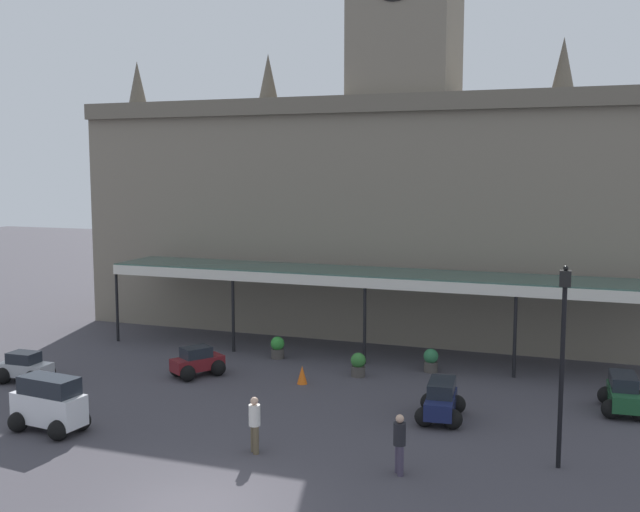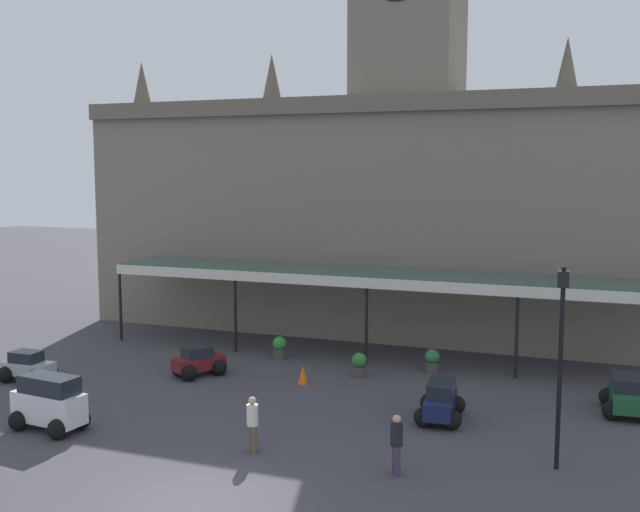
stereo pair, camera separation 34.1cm
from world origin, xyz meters
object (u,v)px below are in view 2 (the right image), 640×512
victorian_lamppost (561,346)px  car_green_estate (624,397)px  car_white_van (49,405)px  traffic_cone (303,375)px  car_maroon_sedan (199,363)px  car_navy_estate (440,403)px  planter_by_canopy (359,365)px  planter_forecourt_centre (432,360)px  pedestrian_beside_cars (252,422)px  car_silver_sedan (28,369)px  pedestrian_near_entrance (396,442)px  planter_near_kerb (279,347)px

victorian_lamppost → car_green_estate: bearing=72.0°
car_white_van → traffic_cone: bearing=53.5°
car_maroon_sedan → traffic_cone: size_ratio=3.15×
car_navy_estate → planter_by_canopy: bearing=135.7°
traffic_cone → planter_forecourt_centre: planter_forecourt_centre is taller
traffic_cone → pedestrian_beside_cars: bearing=-79.9°
planter_forecourt_centre → planter_by_canopy: bearing=-147.4°
pedestrian_beside_cars → victorian_lamppost: bearing=12.7°
victorian_lamppost → planter_forecourt_centre: victorian_lamppost is taller
car_white_van → planter_by_canopy: car_white_van is taller
car_navy_estate → victorian_lamppost: size_ratio=0.41×
car_white_van → car_green_estate: car_white_van is taller
car_navy_estate → car_maroon_sedan: car_navy_estate is taller
pedestrian_beside_cars → victorian_lamppost: size_ratio=0.30×
car_silver_sedan → pedestrian_near_entrance: bearing=-12.9°
car_maroon_sedan → traffic_cone: 4.35m
car_white_van → car_maroon_sedan: (1.26, 7.16, -0.30)m
car_silver_sedan → car_white_van: car_white_van is taller
car_white_van → car_silver_sedan: bearing=138.1°
victorian_lamppost → planter_forecourt_centre: 10.43m
car_green_estate → victorian_lamppost: (-1.86, -5.72, 2.89)m
car_navy_estate → traffic_cone: car_navy_estate is taller
car_green_estate → planter_forecourt_centre: (-7.16, 2.76, -0.07)m
car_white_van → planter_forecourt_centre: 14.77m
planter_near_kerb → pedestrian_beside_cars: bearing=-70.3°
planter_forecourt_centre → planter_by_canopy: (-2.59, -1.65, 0.00)m
car_silver_sedan → car_white_van: size_ratio=0.83×
traffic_cone → planter_near_kerb: planter_near_kerb is taller
car_white_van → pedestrian_near_entrance: car_white_van is taller
car_navy_estate → car_green_estate: same height
car_white_van → victorian_lamppost: size_ratio=0.44×
car_navy_estate → planter_near_kerb: 9.90m
victorian_lamppost → planter_by_canopy: size_ratio=5.89×
planter_near_kerb → car_green_estate: bearing=-10.8°
pedestrian_near_entrance → planter_forecourt_centre: (-1.26, 10.43, -0.42)m
car_maroon_sedan → pedestrian_beside_cars: (5.57, -6.58, 0.41)m
pedestrian_near_entrance → planter_by_canopy: size_ratio=1.74×
pedestrian_beside_cars → car_green_estate: bearing=36.6°
pedestrian_beside_cars → planter_by_canopy: pedestrian_beside_cars is taller
pedestrian_near_entrance → planter_near_kerb: pedestrian_near_entrance is taller
planter_near_kerb → planter_by_canopy: 4.43m
car_maroon_sedan → car_silver_sedan: bearing=-152.4°
car_navy_estate → car_maroon_sedan: size_ratio=1.03×
car_silver_sedan → car_navy_estate: bearing=4.3°
car_silver_sedan → car_maroon_sedan: same height
victorian_lamppost → traffic_cone: victorian_lamppost is taller
car_white_van → planter_forecourt_centre: car_white_van is taller
car_silver_sedan → victorian_lamppost: 20.07m
car_navy_estate → pedestrian_beside_cars: bearing=-133.9°
car_maroon_sedan → planter_by_canopy: 6.42m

